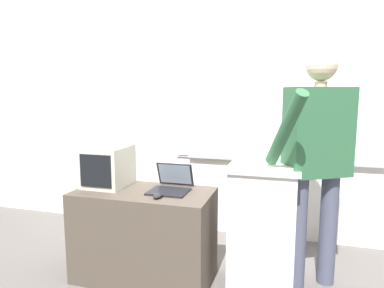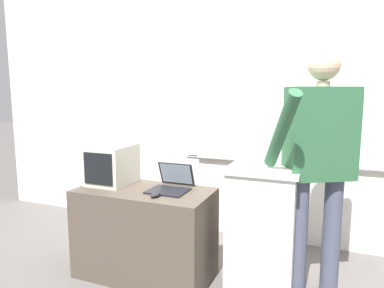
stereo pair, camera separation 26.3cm
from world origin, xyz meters
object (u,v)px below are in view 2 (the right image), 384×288
at_px(lectern_podium, 262,227).
at_px(computer_mouse_by_keyboard, 293,169).
at_px(side_desk, 145,233).
at_px(person_presenter, 319,154).
at_px(wireless_keyboard, 262,167).
at_px(crt_monitor, 112,164).
at_px(laptop, 172,183).
at_px(computer_mouse_by_laptop, 155,195).

xyz_separation_m(lectern_podium, computer_mouse_by_keyboard, (0.21, -0.08, 0.48)).
height_order(side_desk, person_presenter, person_presenter).
xyz_separation_m(wireless_keyboard, crt_monitor, (-1.23, -0.08, -0.06)).
bearing_deg(wireless_keyboard, side_desk, -170.62).
relative_size(person_presenter, computer_mouse_by_keyboard, 17.72).
xyz_separation_m(lectern_podium, person_presenter, (0.37, 0.05, 0.58)).
distance_m(person_presenter, computer_mouse_by_keyboard, 0.22).
height_order(lectern_podium, person_presenter, person_presenter).
relative_size(wireless_keyboard, crt_monitor, 1.20).
relative_size(laptop, computer_mouse_by_keyboard, 3.26).
xyz_separation_m(lectern_podium, computer_mouse_by_laptop, (-0.72, -0.35, 0.27)).
bearing_deg(side_desk, person_presenter, 11.21).
bearing_deg(lectern_podium, crt_monitor, -173.58).
distance_m(side_desk, computer_mouse_by_laptop, 0.44).
distance_m(side_desk, computer_mouse_by_keyboard, 1.27).
bearing_deg(computer_mouse_by_laptop, crt_monitor, 157.99).
xyz_separation_m(laptop, computer_mouse_by_keyboard, (0.91, 0.05, 0.18)).
bearing_deg(wireless_keyboard, laptop, -174.82).
xyz_separation_m(lectern_podium, laptop, (-0.70, -0.12, 0.30)).
distance_m(wireless_keyboard, computer_mouse_by_laptop, 0.80).
bearing_deg(wireless_keyboard, lectern_podium, 80.73).
bearing_deg(computer_mouse_by_laptop, lectern_podium, 25.74).
bearing_deg(computer_mouse_by_laptop, wireless_keyboard, 22.15).
distance_m(side_desk, laptop, 0.47).
xyz_separation_m(person_presenter, crt_monitor, (-1.62, -0.19, -0.16)).
distance_m(computer_mouse_by_laptop, computer_mouse_by_keyboard, 1.00).
relative_size(person_presenter, laptop, 5.44).
xyz_separation_m(lectern_podium, wireless_keyboard, (-0.01, -0.06, 0.47)).
distance_m(lectern_podium, side_desk, 0.93).
relative_size(side_desk, person_presenter, 0.60).
xyz_separation_m(computer_mouse_by_laptop, crt_monitor, (-0.52, 0.21, 0.15)).
xyz_separation_m(side_desk, computer_mouse_by_keyboard, (1.11, 0.13, 0.59)).
height_order(side_desk, crt_monitor, crt_monitor).
distance_m(person_presenter, wireless_keyboard, 0.41).
distance_m(wireless_keyboard, crt_monitor, 1.24).
bearing_deg(computer_mouse_by_laptop, laptop, 83.48).
bearing_deg(lectern_podium, computer_mouse_by_keyboard, -19.37).
bearing_deg(lectern_podium, person_presenter, 7.20).
bearing_deg(side_desk, wireless_keyboard, 9.38).
bearing_deg(computer_mouse_by_keyboard, side_desk, -173.33).
height_order(lectern_podium, computer_mouse_by_laptop, lectern_podium).
height_order(laptop, wireless_keyboard, wireless_keyboard).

